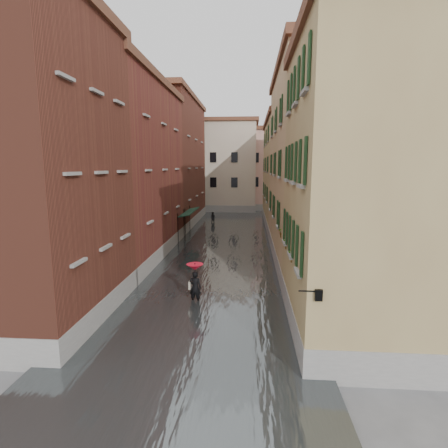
% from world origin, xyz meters
% --- Properties ---
extents(ground, '(120.00, 120.00, 0.00)m').
position_xyz_m(ground, '(0.00, 0.00, 0.00)').
color(ground, '#575759').
rests_on(ground, ground).
extents(floodwater, '(10.00, 60.00, 0.20)m').
position_xyz_m(floodwater, '(0.00, 13.00, 0.10)').
color(floodwater, '#444A4B').
rests_on(floodwater, ground).
extents(building_left_near, '(6.00, 8.00, 13.00)m').
position_xyz_m(building_left_near, '(-7.00, -2.00, 6.50)').
color(building_left_near, brown).
rests_on(building_left_near, ground).
extents(building_left_mid, '(6.00, 14.00, 12.50)m').
position_xyz_m(building_left_mid, '(-7.00, 9.00, 6.25)').
color(building_left_mid, brown).
rests_on(building_left_mid, ground).
extents(building_left_far, '(6.00, 16.00, 14.00)m').
position_xyz_m(building_left_far, '(-7.00, 24.00, 7.00)').
color(building_left_far, brown).
rests_on(building_left_far, ground).
extents(building_right_near, '(6.00, 8.00, 11.50)m').
position_xyz_m(building_right_near, '(7.00, -2.00, 5.75)').
color(building_right_near, '#957A4D').
rests_on(building_right_near, ground).
extents(building_right_mid, '(6.00, 14.00, 13.00)m').
position_xyz_m(building_right_mid, '(7.00, 9.00, 6.50)').
color(building_right_mid, tan).
rests_on(building_right_mid, ground).
extents(building_right_far, '(6.00, 16.00, 11.50)m').
position_xyz_m(building_right_far, '(7.00, 24.00, 5.75)').
color(building_right_far, '#957A4D').
rests_on(building_right_far, ground).
extents(building_end_cream, '(12.00, 9.00, 13.00)m').
position_xyz_m(building_end_cream, '(-3.00, 38.00, 6.50)').
color(building_end_cream, beige).
rests_on(building_end_cream, ground).
extents(building_end_pink, '(10.00, 9.00, 12.00)m').
position_xyz_m(building_end_pink, '(6.00, 40.00, 6.00)').
color(building_end_pink, tan).
rests_on(building_end_pink, ground).
extents(awning_near, '(1.09, 3.39, 2.80)m').
position_xyz_m(awning_near, '(-3.48, 14.78, 2.48)').
color(awning_near, '#173424').
rests_on(awning_near, ground).
extents(awning_far, '(1.09, 3.25, 2.80)m').
position_xyz_m(awning_far, '(-3.48, 17.48, 2.47)').
color(awning_far, '#173424').
rests_on(awning_far, ground).
extents(wall_lantern, '(0.71, 0.22, 0.35)m').
position_xyz_m(wall_lantern, '(4.33, -6.00, 3.01)').
color(wall_lantern, black).
rests_on(wall_lantern, ground).
extents(window_planters, '(0.59, 5.86, 0.84)m').
position_xyz_m(window_planters, '(4.12, 0.34, 3.51)').
color(window_planters, brown).
rests_on(window_planters, ground).
extents(pedestrian_main, '(0.87, 0.87, 2.06)m').
position_xyz_m(pedestrian_main, '(-0.43, 0.23, 1.20)').
color(pedestrian_main, black).
rests_on(pedestrian_main, ground).
extents(pedestrian_far, '(0.79, 0.67, 1.44)m').
position_xyz_m(pedestrian_far, '(-2.10, 24.43, 0.72)').
color(pedestrian_far, black).
rests_on(pedestrian_far, ground).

